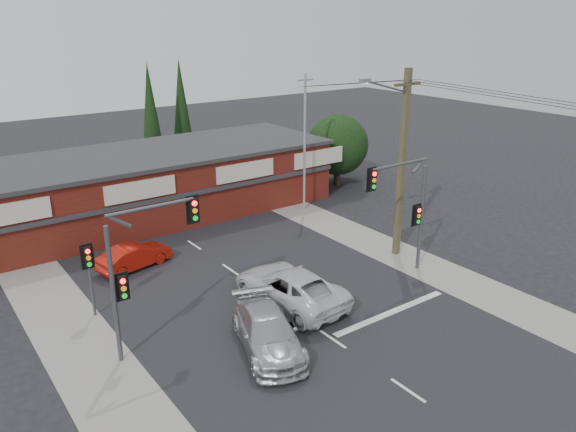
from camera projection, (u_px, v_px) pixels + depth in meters
ground at (308, 323)px, 24.09m from camera, size 120.00×120.00×0.00m
road_strip at (246, 280)px, 27.90m from camera, size 14.00×70.00×0.01m
verge_left at (72, 334)px, 23.20m from camera, size 3.00×70.00×0.02m
verge_right at (370, 242)px, 32.60m from camera, size 3.00×70.00×0.02m
stop_line at (391, 312)px, 24.88m from camera, size 6.50×0.35×0.01m
white_suv at (290, 287)px, 25.45m from camera, size 3.19×6.14×1.65m
silver_suv at (268, 332)px, 21.94m from camera, size 3.68×5.60×1.51m
red_sedan at (134, 256)px, 29.13m from camera, size 4.16×2.23×1.30m
lane_dashes at (212, 257)px, 30.62m from camera, size 0.12×54.75×0.01m
shop_building at (133, 187)px, 35.76m from camera, size 27.30×8.40×4.22m
tree_cluster at (336, 147)px, 43.00m from camera, size 5.90×5.10×5.50m
conifer_near at (151, 113)px, 42.46m from camera, size 1.80×1.80×9.25m
conifer_far at (181, 105)px, 45.91m from camera, size 1.80×1.80×9.25m
traffic_mast_left at (139, 260)px, 20.74m from camera, size 3.77×0.27×5.97m
traffic_mast_right at (407, 200)px, 27.32m from camera, size 3.96×0.27×5.97m
pedestal_signal at (89, 265)px, 23.87m from camera, size 0.55×0.27×3.38m
utility_pole at (401, 159)px, 29.17m from camera, size 4.38×0.59×10.00m
steel_pole at (305, 141)px, 36.62m from camera, size 1.20×0.16×9.00m
power_lines at (503, 100)px, 23.84m from camera, size 2.01×29.00×1.22m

